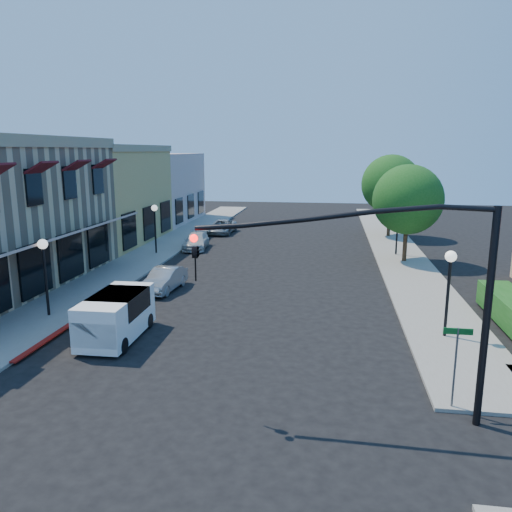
# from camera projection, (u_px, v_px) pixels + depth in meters

# --- Properties ---
(ground) EXTENTS (120.00, 120.00, 0.00)m
(ground) POSITION_uv_depth(u_px,v_px,m) (178.00, 430.00, 13.39)
(ground) COLOR black
(ground) RESTS_ON ground
(sidewalk_left) EXTENTS (3.50, 50.00, 0.12)m
(sidewalk_left) POSITION_uv_depth(u_px,v_px,m) (174.00, 241.00, 40.78)
(sidewalk_left) COLOR gray
(sidewalk_left) RESTS_ON ground
(sidewalk_right) EXTENTS (3.50, 50.00, 0.12)m
(sidewalk_right) POSITION_uv_depth(u_px,v_px,m) (394.00, 247.00, 38.20)
(sidewalk_right) COLOR gray
(sidewalk_right) RESTS_ON ground
(curb_red_strip) EXTENTS (0.25, 10.00, 0.06)m
(curb_red_strip) POSITION_uv_depth(u_px,v_px,m) (83.00, 319.00, 22.14)
(curb_red_strip) COLOR maroon
(curb_red_strip) RESTS_ON ground
(yellow_stucco_building) EXTENTS (10.00, 12.00, 7.60)m
(yellow_stucco_building) POSITION_uv_depth(u_px,v_px,m) (88.00, 195.00, 40.02)
(yellow_stucco_building) COLOR tan
(yellow_stucco_building) RESTS_ON ground
(pink_stucco_building) EXTENTS (10.00, 12.00, 7.00)m
(pink_stucco_building) POSITION_uv_depth(u_px,v_px,m) (143.00, 188.00, 51.69)
(pink_stucco_building) COLOR #BD9B8F
(pink_stucco_building) RESTS_ON ground
(street_tree_a) EXTENTS (4.56, 4.56, 6.48)m
(street_tree_a) POSITION_uv_depth(u_px,v_px,m) (408.00, 200.00, 32.50)
(street_tree_a) COLOR #322014
(street_tree_a) RESTS_ON ground
(street_tree_b) EXTENTS (4.94, 4.94, 7.02)m
(street_tree_b) POSITION_uv_depth(u_px,v_px,m) (391.00, 184.00, 42.10)
(street_tree_b) COLOR #322014
(street_tree_b) RESTS_ON ground
(signal_mast_arm) EXTENTS (8.01, 0.39, 6.00)m
(signal_mast_arm) POSITION_uv_depth(u_px,v_px,m) (405.00, 277.00, 13.13)
(signal_mast_arm) COLOR black
(signal_mast_arm) RESTS_ON ground
(street_name_sign) EXTENTS (0.80, 0.06, 2.50)m
(street_name_sign) POSITION_uv_depth(u_px,v_px,m) (456.00, 355.00, 14.06)
(street_name_sign) COLOR #595B5E
(street_name_sign) RESTS_ON ground
(lamppost_left_near) EXTENTS (0.44, 0.44, 3.57)m
(lamppost_left_near) POSITION_uv_depth(u_px,v_px,m) (44.00, 258.00, 21.81)
(lamppost_left_near) COLOR black
(lamppost_left_near) RESTS_ON ground
(lamppost_left_far) EXTENTS (0.44, 0.44, 3.57)m
(lamppost_left_far) POSITION_uv_depth(u_px,v_px,m) (155.00, 217.00, 35.35)
(lamppost_left_far) COLOR black
(lamppost_left_far) RESTS_ON ground
(lamppost_right_near) EXTENTS (0.44, 0.44, 3.57)m
(lamppost_right_near) POSITION_uv_depth(u_px,v_px,m) (450.00, 272.00, 19.31)
(lamppost_right_near) COLOR black
(lamppost_right_near) RESTS_ON ground
(lamppost_right_far) EXTENTS (0.44, 0.44, 3.57)m
(lamppost_right_far) POSITION_uv_depth(u_px,v_px,m) (398.00, 218.00, 34.78)
(lamppost_right_far) COLOR black
(lamppost_right_far) RESTS_ON ground
(white_van) EXTENTS (1.86, 4.10, 1.81)m
(white_van) POSITION_uv_depth(u_px,v_px,m) (116.00, 314.00, 19.60)
(white_van) COLOR white
(white_van) RESTS_ON ground
(parked_car_a) EXTENTS (1.33, 3.28, 1.12)m
(parked_car_a) POSITION_uv_depth(u_px,v_px,m) (114.00, 296.00, 23.69)
(parked_car_a) COLOR black
(parked_car_a) RESTS_ON ground
(parked_car_b) EXTENTS (1.59, 3.78, 1.22)m
(parked_car_b) POSITION_uv_depth(u_px,v_px,m) (164.00, 279.00, 26.54)
(parked_car_b) COLOR #9A9C9E
(parked_car_b) RESTS_ON ground
(parked_car_c) EXTENTS (2.09, 4.24, 1.19)m
(parked_car_c) POSITION_uv_depth(u_px,v_px,m) (196.00, 241.00, 37.79)
(parked_car_c) COLOR #B8B8B6
(parked_car_c) RESTS_ON ground
(parked_car_d) EXTENTS (2.14, 4.38, 1.20)m
(parked_car_d) POSITION_uv_depth(u_px,v_px,m) (222.00, 227.00, 44.84)
(parked_car_d) COLOR #9A9D9F
(parked_car_d) RESTS_ON ground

